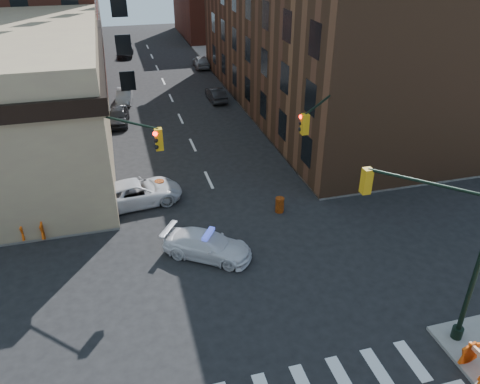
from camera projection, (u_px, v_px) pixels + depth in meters
ground at (251, 272)px, 22.80m from camera, size 140.00×140.00×0.00m
sidewalk_ne at (358, 69)px, 55.58m from camera, size 34.00×54.50×0.15m
commercial_row_ne at (321, 28)px, 41.27m from camera, size 14.00×34.00×14.00m
signal_pole_se at (452, 239)px, 17.29m from camera, size 5.40×5.27×8.00m
signal_pole_nw at (113, 160)px, 23.81m from camera, size 3.58×3.67×8.00m
signal_pole_ne at (324, 137)px, 26.51m from camera, size 3.67×3.58×8.00m
tree_ne_near at (250, 62)px, 44.66m from camera, size 3.00×3.00×4.85m
tree_ne_far at (229, 45)px, 51.39m from camera, size 3.00×3.00×4.85m
police_car at (207, 245)px, 23.63m from camera, size 4.83×4.08×1.33m
pickup at (137, 192)px, 28.18m from camera, size 5.72×3.18×1.52m
parked_car_wnear at (118, 116)px, 39.82m from camera, size 2.13×4.30×1.41m
parked_car_wfar at (124, 96)px, 44.85m from camera, size 1.88×4.05×1.29m
parked_car_wdeep at (125, 52)px, 60.95m from camera, size 2.45×4.76×1.32m
parked_car_enear at (216, 94)px, 45.29m from camera, size 1.47×3.97×1.30m
parked_car_efar at (201, 62)px, 56.21m from camera, size 1.83×4.27×1.44m
pedestrian_a at (67, 217)px, 25.36m from camera, size 0.71×0.60×1.64m
pedestrian_b at (61, 196)px, 27.25m from camera, size 1.09×1.04×1.77m
pedestrian_c at (5, 213)px, 25.43m from camera, size 1.08×1.21×1.97m
barrel_road at (280, 205)px, 27.49m from camera, size 0.60×0.60×0.92m
barrel_bank at (160, 188)px, 29.09m from camera, size 0.61×0.61×1.06m
barricade_se_a at (480, 363)px, 17.24m from camera, size 0.77×1.37×0.98m
barricade_nw_a at (91, 206)px, 26.95m from camera, size 1.42×0.81×1.02m
barricade_nw_b at (34, 230)px, 24.87m from camera, size 1.42×0.87×1.00m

